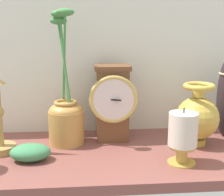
{
  "coord_description": "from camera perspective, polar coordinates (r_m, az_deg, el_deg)",
  "views": [
    {
      "loc": [
        -1.48,
        -78.08,
        31.74
      ],
      "look_at": [
        5.2,
        0.0,
        14.0
      ],
      "focal_mm": 52.39,
      "sensor_mm": 36.0,
      "label": 1
    }
  ],
  "objects": [
    {
      "name": "ground_plane",
      "position": [
        0.85,
        -3.56,
        -10.14
      ],
      "size": [
        100.0,
        36.0,
        2.4
      ],
      "primitive_type": "cube",
      "color": "brown"
    },
    {
      "name": "brass_vase_jar",
      "position": [
        0.88,
        -8.04,
        -2.97
      ],
      "size": [
        9.56,
        9.56,
        35.62
      ],
      "color": "#BF8B46",
      "rests_on": "ground_plane"
    },
    {
      "name": "brass_vase_bulbous",
      "position": [
        0.9,
        14.67,
        -3.1
      ],
      "size": [
        11.48,
        11.48,
        16.67
      ],
      "color": "gold",
      "rests_on": "ground_plane"
    },
    {
      "name": "pillar_candle_near_clock",
      "position": [
        0.77,
        12.25,
        -6.24
      ],
      "size": [
        6.7,
        6.7,
        13.38
      ],
      "color": "gold",
      "rests_on": "ground_plane"
    },
    {
      "name": "mantel_clock",
      "position": [
        0.9,
        0.07,
        -0.67
      ],
      "size": [
        13.02,
        9.98,
        20.96
      ],
      "color": "brown",
      "rests_on": "ground_plane"
    },
    {
      "name": "ivy_sprig",
      "position": [
        0.81,
        -14.07,
        -9.19
      ],
      "size": [
        9.62,
        6.73,
        4.07
      ],
      "color": "#3F8755",
      "rests_on": "ground_plane"
    },
    {
      "name": "back_wall",
      "position": [
        0.97,
        -4.12,
        13.17
      ],
      "size": [
        120.0,
        2.0,
        65.0
      ],
      "primitive_type": "cube",
      "color": "white",
      "rests_on": "ground_plane"
    }
  ]
}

